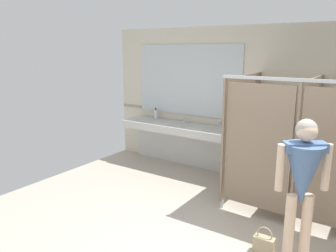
{
  "coord_description": "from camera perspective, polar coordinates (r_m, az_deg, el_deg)",
  "views": [
    {
      "loc": [
        1.37,
        -3.06,
        2.26
      ],
      "look_at": [
        -1.37,
        1.01,
        1.14
      ],
      "focal_mm": 35.82,
      "sensor_mm": 36.0,
      "label": 1
    }
  ],
  "objects": [
    {
      "name": "wall_back",
      "position": [
        5.89,
        20.08,
        3.07
      ],
      "size": [
        7.16,
        0.12,
        2.67
      ],
      "primitive_type": "cube",
      "color": "beige",
      "rests_on": "ground_plane"
    },
    {
      "name": "wall_back_tile_band",
      "position": [
        5.88,
        19.72,
        0.27
      ],
      "size": [
        7.16,
        0.01,
        0.06
      ],
      "primitive_type": "cube",
      "color": "#9E937F",
      "rests_on": "wall_back"
    },
    {
      "name": "vanity_counter",
      "position": [
        6.51,
        2.25,
        -1.51
      ],
      "size": [
        2.33,
        0.59,
        0.98
      ],
      "color": "silver",
      "rests_on": "ground_plane"
    },
    {
      "name": "mirror_panel",
      "position": [
        6.51,
        3.33,
        7.81
      ],
      "size": [
        2.23,
        0.02,
        1.34
      ],
      "primitive_type": "cube",
      "color": "silver",
      "rests_on": "wall_back"
    },
    {
      "name": "person_standing",
      "position": [
        3.75,
        21.92,
        -7.77
      ],
      "size": [
        0.56,
        0.56,
        1.59
      ],
      "color": "beige",
      "rests_on": "ground_plane"
    },
    {
      "name": "handbag",
      "position": [
        4.17,
        16.02,
        -18.72
      ],
      "size": [
        0.23,
        0.11,
        0.32
      ],
      "color": "tan",
      "rests_on": "ground_plane"
    },
    {
      "name": "soap_dispenser",
      "position": [
        6.87,
        -2.1,
        2.01
      ],
      "size": [
        0.07,
        0.07,
        0.22
      ],
      "color": "white",
      "rests_on": "vanity_counter"
    }
  ]
}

